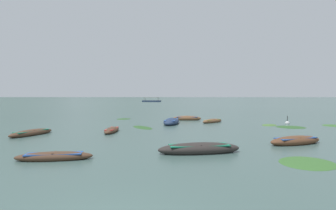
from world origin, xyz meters
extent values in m
plane|color=#425B56|center=(0.00, 1500.00, 0.00)|extent=(6000.00, 6000.00, 0.00)
cone|color=#4C5B56|center=(-1600.78, 2121.35, 302.53)|extent=(1594.85, 1594.85, 605.07)
cone|color=#4C5B56|center=(-494.23, 2108.66, 177.28)|extent=(1227.72, 1227.72, 354.56)
cone|color=slate|center=(408.07, 1927.28, 107.78)|extent=(525.18, 525.18, 215.56)
ellipsoid|color=#4C3323|center=(-4.35, 6.17, 0.14)|extent=(3.55, 1.55, 0.46)
cube|color=#28519E|center=(-4.35, 6.17, 0.28)|extent=(2.55, 1.12, 0.05)
cube|color=#4C3323|center=(-4.35, 6.17, 0.33)|extent=(0.20, 0.58, 0.04)
ellipsoid|color=#4C3323|center=(-4.37, 15.30, 0.14)|extent=(1.04, 3.30, 0.46)
cube|color=#B22D28|center=(-4.37, 15.30, 0.28)|extent=(0.75, 2.38, 0.05)
cube|color=#4C3323|center=(-4.37, 15.30, 0.33)|extent=(0.61, 0.11, 0.04)
ellipsoid|color=#2D2826|center=(2.35, 8.10, 0.20)|extent=(4.45, 2.09, 0.66)
cube|color=#197A56|center=(2.35, 8.10, 0.40)|extent=(3.20, 1.51, 0.05)
cube|color=#2D2826|center=(2.35, 8.10, 0.45)|extent=(0.25, 0.80, 0.04)
ellipsoid|color=brown|center=(8.34, 11.00, 0.19)|extent=(3.86, 2.60, 0.62)
cube|color=#28519E|center=(8.34, 11.00, 0.37)|extent=(2.78, 1.87, 0.05)
cube|color=brown|center=(8.34, 11.00, 0.42)|extent=(0.40, 0.73, 0.04)
ellipsoid|color=navy|center=(0.11, 21.87, 0.22)|extent=(1.92, 4.62, 0.75)
cube|color=#28519E|center=(0.11, 21.87, 0.45)|extent=(1.39, 3.32, 0.05)
cube|color=navy|center=(0.11, 21.87, 0.50)|extent=(1.03, 0.18, 0.04)
ellipsoid|color=brown|center=(4.56, 23.55, 0.15)|extent=(2.83, 2.99, 0.51)
cube|color=olive|center=(4.56, 23.55, 0.30)|extent=(2.04, 2.15, 0.05)
cube|color=brown|center=(4.56, 23.55, 0.35)|extent=(0.49, 0.46, 0.04)
ellipsoid|color=brown|center=(1.73, 26.24, 0.20)|extent=(3.54, 1.30, 0.66)
cube|color=#28519E|center=(1.73, 26.24, 0.40)|extent=(2.55, 0.94, 0.05)
cube|color=brown|center=(1.73, 26.24, 0.45)|extent=(0.12, 0.78, 0.04)
ellipsoid|color=#4C3323|center=(-9.88, 13.23, 0.16)|extent=(2.10, 3.75, 0.54)
cube|color=#197A56|center=(-9.88, 13.23, 0.32)|extent=(1.51, 2.70, 0.05)
cube|color=#4C3323|center=(-9.88, 13.23, 0.37)|extent=(0.68, 0.29, 0.04)
cube|color=navy|center=(-16.92, 130.45, 0.27)|extent=(9.98, 4.58, 0.90)
cylinder|color=#4C4742|center=(-20.72, 129.43, 1.40)|extent=(0.10, 0.10, 1.80)
cylinder|color=#4C4742|center=(-20.45, 132.19, 1.40)|extent=(0.10, 0.10, 1.80)
cylinder|color=#4C4742|center=(-13.40, 128.71, 1.40)|extent=(0.10, 0.10, 1.80)
cylinder|color=#4C4742|center=(-13.13, 131.47, 1.40)|extent=(0.10, 0.10, 1.80)
cube|color=#9E998E|center=(-16.92, 130.45, 2.29)|extent=(8.38, 3.84, 0.12)
sphere|color=silver|center=(12.25, 22.54, 0.09)|extent=(0.43, 0.43, 0.43)
cylinder|color=black|center=(12.25, 22.54, 0.48)|extent=(0.06, 0.06, 0.79)
ellipsoid|color=#477033|center=(10.01, 21.28, 0.00)|extent=(2.18, 2.46, 0.14)
ellipsoid|color=#2D5628|center=(11.47, 19.70, 0.00)|extent=(3.27, 3.17, 0.14)
ellipsoid|color=#38662D|center=(6.94, 6.40, 0.00)|extent=(3.39, 3.41, 0.14)
ellipsoid|color=#2D5628|center=(-2.37, 18.40, 0.00)|extent=(2.89, 3.43, 0.14)
ellipsoid|color=#2D5628|center=(-6.33, 27.09, 0.00)|extent=(2.39, 2.47, 0.14)
ellipsoid|color=#38662D|center=(16.22, 21.24, 0.00)|extent=(2.22, 2.43, 0.14)
camera|label=1|loc=(1.69, -5.03, 2.90)|focal=27.37mm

